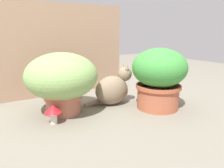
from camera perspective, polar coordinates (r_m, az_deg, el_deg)
The scene contains 7 objects.
ground_plane at distance 1.47m, azimuth -4.58°, elevation -7.47°, with size 6.00×6.00×0.00m, color slate.
cardboard_backdrop at distance 1.86m, azimuth -14.16°, elevation 9.00°, with size 1.23×0.03×0.77m, color tan.
grass_planter at distance 1.41m, azimuth -13.55°, elevation 1.39°, with size 0.47×0.47×0.41m.
leafy_planter at distance 1.50m, azimuth 12.71°, elevation 2.12°, with size 0.38×0.38×0.43m.
cat at distance 1.58m, azimuth 0.49°, elevation -1.24°, with size 0.38×0.19×0.32m.
mushroom_ornament_red at distance 1.30m, azimuth -15.81°, elevation -7.01°, with size 0.10×0.10×0.12m.
mushroom_ornament_pink at distance 1.41m, azimuth -9.66°, elevation -4.60°, with size 0.07×0.07×0.13m.
Camera 1 is at (-0.63, -1.21, 0.53)m, focal length 33.42 mm.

